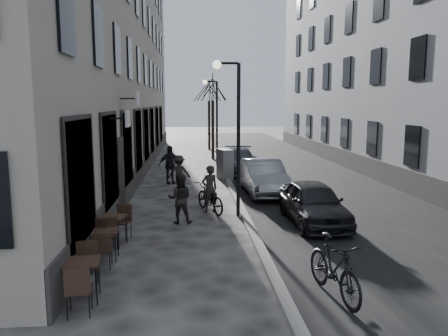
{
  "coord_description": "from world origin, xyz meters",
  "views": [
    {
      "loc": [
        -1.53,
        -8.13,
        3.76
      ],
      "look_at": [
        -0.56,
        4.89,
        1.8
      ],
      "focal_mm": 35.0,
      "sensor_mm": 36.0,
      "label": 1
    }
  ],
  "objects": [
    {
      "name": "sign_board",
      "position": [
        -4.01,
        1.49,
        0.4
      ],
      "size": [
        0.51,
        0.63,
        0.99
      ],
      "rotation": [
        0.0,
        0.0,
        0.34
      ],
      "color": "black",
      "rests_on": "ground"
    },
    {
      "name": "road",
      "position": [
        3.85,
        16.0,
        0.0
      ],
      "size": [
        7.3,
        60.0,
        0.0
      ],
      "primitive_type": "cube",
      "color": "black",
      "rests_on": "ground"
    },
    {
      "name": "bistro_set_a",
      "position": [
        -3.62,
        -0.05,
        0.48
      ],
      "size": [
        0.71,
        1.62,
        0.94
      ],
      "rotation": [
        0.0,
        0.0,
        0.11
      ],
      "color": "black",
      "rests_on": "ground"
    },
    {
      "name": "bicycle",
      "position": [
        -0.92,
        6.63,
        0.5
      ],
      "size": [
        1.36,
        2.02,
        1.0
      ],
      "primitive_type": "imported",
      "rotation": [
        0.0,
        0.0,
        3.55
      ],
      "color": "black",
      "rests_on": "ground"
    },
    {
      "name": "building_left",
      "position": [
        -6.0,
        16.5,
        8.0
      ],
      "size": [
        4.0,
        35.0,
        16.0
      ],
      "primitive_type": "cube",
      "color": "gray",
      "rests_on": "ground"
    },
    {
      "name": "pedestrian_far",
      "position": [
        -2.56,
        12.12,
        0.9
      ],
      "size": [
        1.14,
        0.78,
        1.79
      ],
      "primitive_type": "imported",
      "rotation": [
        0.0,
        0.0,
        0.36
      ],
      "color": "black",
      "rests_on": "ground"
    },
    {
      "name": "bistro_set_b",
      "position": [
        -3.61,
        2.15,
        0.45
      ],
      "size": [
        0.63,
        1.48,
        0.87
      ],
      "rotation": [
        0.0,
        0.0,
        0.05
      ],
      "color": "black",
      "rests_on": "ground"
    },
    {
      "name": "streetlamp_near",
      "position": [
        -0.17,
        6.0,
        3.16
      ],
      "size": [
        0.9,
        0.28,
        5.09
      ],
      "color": "black",
      "rests_on": "ground"
    },
    {
      "name": "ground",
      "position": [
        0.0,
        0.0,
        0.0
      ],
      "size": [
        120.0,
        120.0,
        0.0
      ],
      "primitive_type": "plane",
      "color": "#322F2D",
      "rests_on": "ground"
    },
    {
      "name": "car_near",
      "position": [
        2.25,
        4.95,
        0.66
      ],
      "size": [
        1.66,
        3.93,
        1.33
      ],
      "primitive_type": "imported",
      "rotation": [
        0.0,
        0.0,
        0.02
      ],
      "color": "black",
      "rests_on": "ground"
    },
    {
      "name": "pedestrian_near",
      "position": [
        -1.91,
        5.29,
        0.78
      ],
      "size": [
        0.79,
        0.63,
        1.57
      ],
      "primitive_type": "imported",
      "rotation": [
        0.0,
        0.0,
        3.09
      ],
      "color": "black",
      "rests_on": "ground"
    },
    {
      "name": "car_far",
      "position": [
        1.03,
        15.11,
        0.65
      ],
      "size": [
        2.18,
        4.62,
        1.3
      ],
      "primitive_type": "imported",
      "rotation": [
        0.0,
        0.0,
        -0.08
      ],
      "color": "#383D43",
      "rests_on": "ground"
    },
    {
      "name": "tree_near",
      "position": [
        -0.1,
        21.0,
        4.66
      ],
      "size": [
        2.4,
        2.4,
        5.7
      ],
      "color": "black",
      "rests_on": "ground"
    },
    {
      "name": "utility_cabinet",
      "position": [
        0.1,
        13.09,
        0.75
      ],
      "size": [
        0.81,
        1.11,
        1.5
      ],
      "primitive_type": "cube",
      "rotation": [
        0.0,
        0.0,
        0.29
      ],
      "color": "slate",
      "rests_on": "ground"
    },
    {
      "name": "moped",
      "position": [
        1.2,
        -0.25,
        0.6
      ],
      "size": [
        0.92,
        2.06,
        1.19
      ],
      "primitive_type": "imported",
      "rotation": [
        0.0,
        0.0,
        0.19
      ],
      "color": "black",
      "rests_on": "ground"
    },
    {
      "name": "bistro_set_c",
      "position": [
        -3.63,
        3.23,
        0.48
      ],
      "size": [
        0.83,
        1.65,
        0.94
      ],
      "rotation": [
        0.0,
        0.0,
        -0.26
      ],
      "color": "black",
      "rests_on": "ground"
    },
    {
      "name": "streetlamp_far",
      "position": [
        -0.17,
        18.0,
        3.16
      ],
      "size": [
        0.9,
        0.28,
        5.09
      ],
      "color": "black",
      "rests_on": "ground"
    },
    {
      "name": "car_mid",
      "position": [
        1.43,
        9.55,
        0.71
      ],
      "size": [
        1.68,
        4.37,
        1.42
      ],
      "primitive_type": "imported",
      "rotation": [
        0.0,
        0.0,
        0.04
      ],
      "color": "gray",
      "rests_on": "ground"
    },
    {
      "name": "kerb",
      "position": [
        0.2,
        16.0,
        0.06
      ],
      "size": [
        0.25,
        60.0,
        0.12
      ],
      "primitive_type": "cube",
      "color": "#65635E",
      "rests_on": "ground"
    },
    {
      "name": "building_right",
      "position": [
        9.5,
        16.5,
        8.0
      ],
      "size": [
        4.0,
        35.0,
        16.0
      ],
      "primitive_type": "cube",
      "color": "gray",
      "rests_on": "ground"
    },
    {
      "name": "tree_far",
      "position": [
        -0.1,
        27.0,
        4.66
      ],
      "size": [
        2.4,
        2.4,
        5.7
      ],
      "color": "black",
      "rests_on": "ground"
    },
    {
      "name": "pedestrian_mid",
      "position": [
        -2.08,
        10.62,
        0.76
      ],
      "size": [
        0.98,
        0.57,
        1.52
      ],
      "primitive_type": "imported",
      "rotation": [
        0.0,
        0.0,
        3.14
      ],
      "color": "#272622",
      "rests_on": "ground"
    },
    {
      "name": "cyclist_rider",
      "position": [
        -0.92,
        6.63,
        0.82
      ],
      "size": [
        0.7,
        0.6,
        1.64
      ],
      "primitive_type": "imported",
      "rotation": [
        0.0,
        0.0,
        3.55
      ],
      "color": "#262321",
      "rests_on": "ground"
    }
  ]
}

